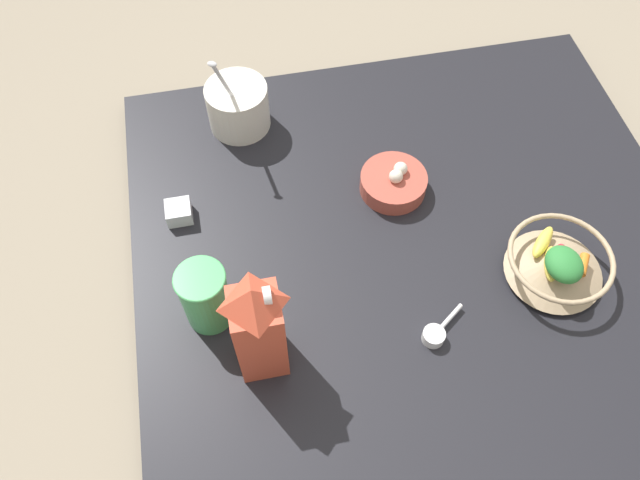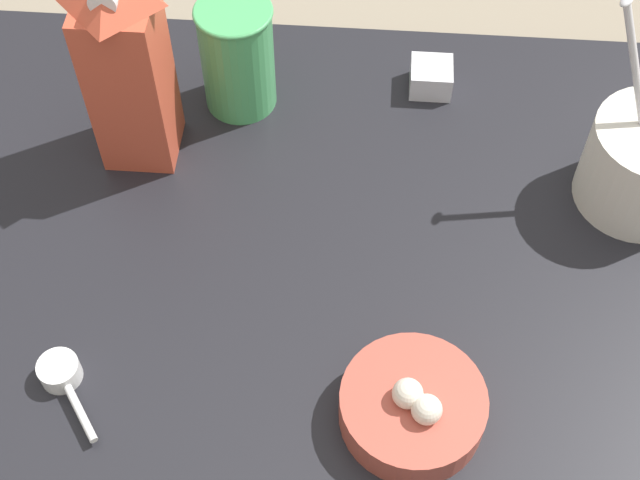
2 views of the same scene
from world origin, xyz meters
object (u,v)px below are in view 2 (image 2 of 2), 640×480
at_px(milk_carton, 127,65).
at_px(spice_jar, 431,78).
at_px(garlic_bowl, 413,407).
at_px(drinking_cup, 237,55).

bearing_deg(milk_carton, spice_jar, 20.03).
distance_m(milk_carton, spice_jar, 0.37).
height_order(milk_carton, spice_jar, milk_carton).
distance_m(milk_carton, garlic_bowl, 0.46).
distance_m(drinking_cup, garlic_bowl, 0.46).
height_order(milk_carton, drinking_cup, milk_carton).
relative_size(milk_carton, drinking_cup, 1.83).
bearing_deg(garlic_bowl, drinking_cup, 117.86).
bearing_deg(drinking_cup, spice_jar, 9.41).
bearing_deg(drinking_cup, garlic_bowl, -62.14).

